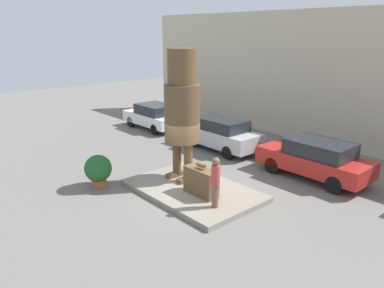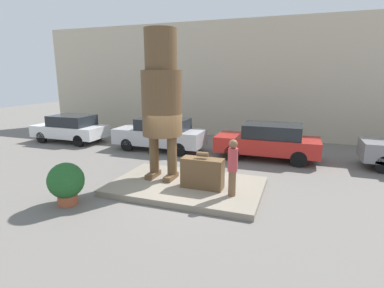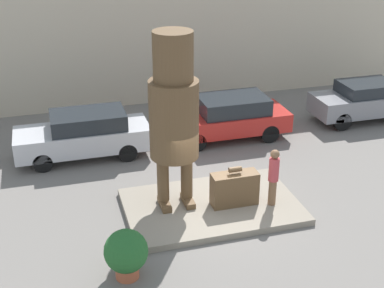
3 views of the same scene
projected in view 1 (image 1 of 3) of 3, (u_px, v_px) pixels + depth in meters
ground_plane at (193, 193)px, 14.15m from camera, size 60.00×60.00×0.00m
pedestal at (193, 190)px, 14.12m from camera, size 5.04×3.24×0.20m
building_backdrop at (333, 79)px, 19.20m from camera, size 28.00×0.60×6.99m
statue_figure at (182, 105)px, 14.18m from camera, size 1.37×1.37×5.08m
giant_suitcase at (201, 182)px, 13.39m from camera, size 1.36×0.52×1.21m
tourist at (216, 180)px, 12.30m from camera, size 0.30×0.30×1.75m
parked_car_white at (154, 116)px, 23.28m from camera, size 4.17×1.88×1.55m
parked_car_silver at (219, 133)px, 19.11m from camera, size 4.62×1.75×1.65m
parked_car_red at (315, 158)px, 15.35m from camera, size 4.59×1.87×1.63m
planter_pot at (98, 169)px, 14.54m from camera, size 1.06×1.06×1.28m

